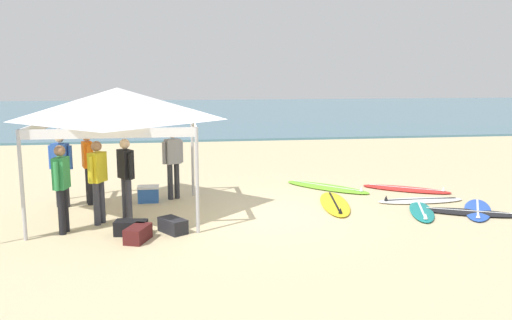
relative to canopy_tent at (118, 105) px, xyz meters
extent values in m
plane|color=beige|center=(2.82, -0.47, -2.39)|extent=(80.00, 80.00, 0.00)
cube|color=teal|center=(2.82, 30.02, -2.34)|extent=(80.00, 36.00, 0.10)
cylinder|color=#B7B7BC|center=(-1.58, -1.58, -1.36)|extent=(0.07, 0.07, 2.05)
cylinder|color=#B7B7BC|center=(1.58, -1.58, -1.36)|extent=(0.07, 0.07, 2.05)
cylinder|color=#B7B7BC|center=(-1.58, 1.58, -1.36)|extent=(0.07, 0.07, 2.05)
cylinder|color=#B7B7BC|center=(1.58, 1.58, -1.36)|extent=(0.07, 0.07, 2.05)
cube|color=white|center=(0.00, -1.58, -0.43)|extent=(3.17, 0.03, 0.18)
cube|color=white|center=(0.00, 1.58, -0.43)|extent=(3.17, 0.03, 0.18)
cube|color=white|center=(-1.58, 0.00, -0.43)|extent=(0.03, 3.17, 0.18)
cube|color=white|center=(1.58, 0.00, -0.43)|extent=(0.03, 3.17, 0.18)
pyramid|color=white|center=(0.00, 0.00, 0.01)|extent=(3.29, 3.29, 0.70)
ellipsoid|color=red|center=(7.15, 1.34, -2.35)|extent=(2.24, 1.75, 0.07)
cube|color=white|center=(7.15, 1.34, -2.32)|extent=(1.64, 1.09, 0.01)
cone|color=white|center=(7.93, 0.83, -2.26)|extent=(0.09, 0.09, 0.12)
ellipsoid|color=blue|center=(7.83, -0.90, -2.35)|extent=(1.54, 2.06, 0.07)
cube|color=white|center=(7.83, -0.90, -2.32)|extent=(0.93, 1.53, 0.01)
cone|color=white|center=(7.40, -1.63, -2.26)|extent=(0.09, 0.09, 0.12)
ellipsoid|color=#7AD12D|center=(5.15, 1.87, -2.35)|extent=(2.20, 2.28, 0.07)
cube|color=white|center=(5.15, 1.87, -2.32)|extent=(1.48, 1.57, 0.01)
cone|color=white|center=(5.85, 1.13, -2.26)|extent=(0.09, 0.09, 0.12)
ellipsoid|color=yellow|center=(4.83, 0.10, -2.35)|extent=(1.02, 2.43, 0.07)
cube|color=black|center=(4.83, 0.10, -2.32)|extent=(0.38, 1.98, 0.01)
cone|color=black|center=(4.67, -0.85, -2.26)|extent=(0.09, 0.09, 0.12)
ellipsoid|color=#19847F|center=(6.53, -0.85, -2.35)|extent=(1.09, 1.89, 0.07)
cube|color=white|center=(6.53, -0.85, -2.32)|extent=(0.57, 1.48, 0.01)
cone|color=white|center=(6.27, -1.56, -2.26)|extent=(0.09, 0.09, 0.12)
ellipsoid|color=white|center=(6.96, 0.10, -2.35)|extent=(2.12, 0.58, 0.07)
cube|color=black|center=(6.96, 0.10, -2.32)|extent=(1.80, 0.05, 0.01)
cone|color=black|center=(6.09, 0.10, -2.26)|extent=(0.09, 0.09, 0.12)
ellipsoid|color=black|center=(7.53, -1.09, -2.35)|extent=(2.17, 1.42, 0.07)
cube|color=white|center=(7.53, -1.09, -2.32)|extent=(1.66, 0.81, 0.01)
cylinder|color=#2D2D33|center=(-1.51, 0.88, -1.95)|extent=(0.13, 0.13, 0.88)
cylinder|color=#2D2D33|center=(-1.33, 0.84, -1.95)|extent=(0.13, 0.13, 0.88)
cube|color=#2851B2|center=(-1.42, 0.86, -1.21)|extent=(0.40, 0.29, 0.60)
sphere|color=beige|center=(-1.42, 0.86, -0.78)|extent=(0.21, 0.21, 0.21)
cylinder|color=#2851B2|center=(-1.64, 0.91, -1.23)|extent=(0.09, 0.09, 0.54)
cylinder|color=#2851B2|center=(-1.19, 0.81, -1.23)|extent=(0.09, 0.09, 0.54)
cylinder|color=black|center=(-0.98, -1.32, -1.95)|extent=(0.13, 0.13, 0.88)
cylinder|color=black|center=(-0.95, -1.14, -1.95)|extent=(0.13, 0.13, 0.88)
cube|color=#2D8C47|center=(-0.97, -1.23, -1.21)|extent=(0.28, 0.39, 0.60)
sphere|color=#9E7051|center=(-0.97, -1.23, -0.78)|extent=(0.21, 0.21, 0.21)
cylinder|color=#2D8C47|center=(-1.01, -1.45, -1.23)|extent=(0.09, 0.09, 0.54)
cylinder|color=#2D8C47|center=(-0.93, -1.00, -1.23)|extent=(0.09, 0.09, 0.54)
cylinder|color=#2D2D33|center=(1.18, 1.32, -1.95)|extent=(0.13, 0.13, 0.88)
cylinder|color=#2D2D33|center=(1.02, 1.24, -1.95)|extent=(0.13, 0.13, 0.88)
cube|color=gray|center=(1.10, 1.28, -1.21)|extent=(0.42, 0.36, 0.60)
sphere|color=tan|center=(1.10, 1.28, -0.78)|extent=(0.21, 0.21, 0.21)
cylinder|color=gray|center=(1.31, 1.38, -1.23)|extent=(0.09, 0.09, 0.54)
cylinder|color=gray|center=(0.90, 1.17, -1.23)|extent=(0.09, 0.09, 0.54)
cylinder|color=black|center=(-0.88, 1.14, -1.95)|extent=(0.13, 0.13, 0.88)
cylinder|color=black|center=(-0.83, 0.96, -1.95)|extent=(0.13, 0.13, 0.88)
cube|color=orange|center=(-0.86, 1.05, -1.21)|extent=(0.32, 0.41, 0.60)
sphere|color=tan|center=(-0.86, 1.05, -0.78)|extent=(0.21, 0.21, 0.21)
cylinder|color=orange|center=(-0.92, 1.27, -1.23)|extent=(0.09, 0.09, 0.54)
cylinder|color=orange|center=(-0.79, 0.83, -1.23)|extent=(0.09, 0.09, 0.54)
cylinder|color=#383842|center=(0.19, -0.46, -1.95)|extent=(0.13, 0.13, 0.88)
cylinder|color=#383842|center=(0.10, -0.31, -1.95)|extent=(0.13, 0.13, 0.88)
cube|color=black|center=(0.14, -0.39, -1.21)|extent=(0.38, 0.42, 0.60)
sphere|color=beige|center=(0.14, -0.39, -0.78)|extent=(0.21, 0.21, 0.21)
cylinder|color=black|center=(0.26, -0.58, -1.23)|extent=(0.09, 0.09, 0.54)
cylinder|color=black|center=(0.02, -0.19, -1.23)|extent=(0.09, 0.09, 0.54)
cylinder|color=#383842|center=(-0.42, -0.76, -1.95)|extent=(0.13, 0.13, 0.88)
cylinder|color=#383842|center=(-0.34, -0.60, -1.95)|extent=(0.13, 0.13, 0.88)
cube|color=yellow|center=(-0.38, -0.68, -1.21)|extent=(0.35, 0.42, 0.60)
sphere|color=#9E7051|center=(-0.38, -0.68, -0.78)|extent=(0.21, 0.21, 0.21)
cylinder|color=yellow|center=(-0.48, -0.89, -1.23)|extent=(0.09, 0.09, 0.54)
cylinder|color=yellow|center=(-0.28, -0.47, -1.23)|extent=(0.09, 0.09, 0.54)
cube|color=#232328|center=(1.10, -1.51, -2.25)|extent=(0.60, 0.68, 0.28)
cube|color=#4C1919|center=(0.47, -1.94, -2.25)|extent=(0.51, 0.67, 0.28)
cube|color=black|center=(0.31, -1.53, -2.25)|extent=(0.64, 0.42, 0.28)
cube|color=#2D60B7|center=(0.50, 1.04, -2.22)|extent=(0.48, 0.34, 0.34)
cube|color=white|center=(0.50, 1.04, -2.02)|extent=(0.50, 0.36, 0.05)
camera|label=1|loc=(1.27, -11.37, 0.66)|focal=36.64mm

